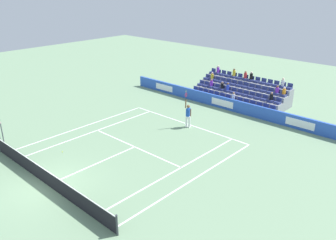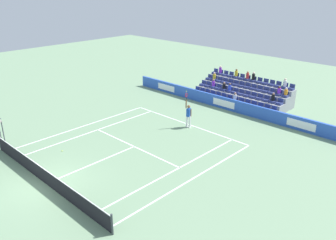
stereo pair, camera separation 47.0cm
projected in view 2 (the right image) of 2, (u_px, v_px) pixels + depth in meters
The scene contains 14 objects.
ground_plane at pixel (46, 184), 19.12m from camera, with size 80.00×80.00×0.00m, color gray.
line_baseline at pixel (188, 124), 27.08m from camera, with size 10.97×0.10×0.01m, color white.
line_service at pixel (134, 146), 23.41m from camera, with size 8.23×0.10×0.01m, color white.
line_centre_service at pixel (94, 163), 21.27m from camera, with size 0.10×6.40×0.01m, color white.
line_singles_sideline_left at pixel (93, 131), 25.75m from camera, with size 0.10×11.89×0.01m, color white.
line_singles_sideline_right at pixel (174, 170), 20.46m from camera, with size 0.10×11.89×0.01m, color white.
line_doubles_sideline_left at pixel (82, 126), 26.63m from camera, with size 0.10×11.89×0.01m, color white.
line_doubles_sideline_right at pixel (192, 179), 19.58m from camera, with size 0.10×11.89×0.01m, color white.
line_centre_mark at pixel (187, 124), 27.02m from camera, with size 0.10×0.20×0.01m, color white.
sponsor_barrier at pixel (224, 103), 30.14m from camera, with size 20.76×0.22×1.03m.
tennis_net at pixel (45, 176), 18.94m from camera, with size 11.97×0.10×1.07m.
tennis_player at pixel (188, 115), 26.15m from camera, with size 0.53×0.41×2.85m.
stadium_stand at pixel (243, 94), 32.05m from camera, with size 8.68×3.80×2.61m.
loose_tennis_ball at pixel (62, 151), 22.74m from camera, with size 0.07×0.07×0.07m, color #D1E533.
Camera 2 is at (-16.23, 7.21, 10.38)m, focal length 37.26 mm.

